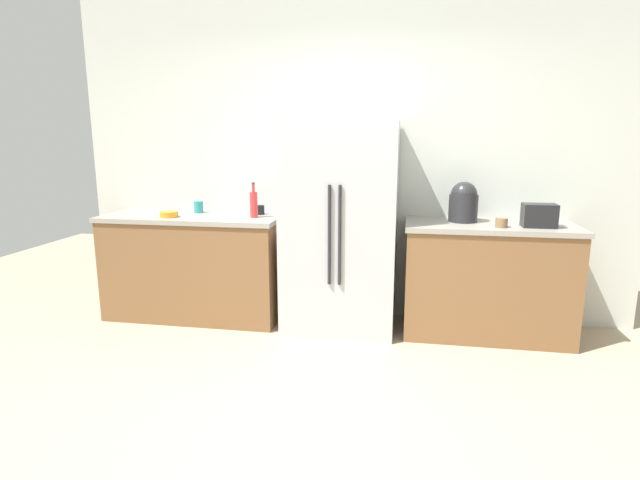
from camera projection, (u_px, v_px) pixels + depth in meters
ground_plane at (307, 421)px, 2.86m from camera, size 9.80×9.80×0.00m
kitchen_back_panel at (349, 154)px, 4.39m from camera, size 4.90×0.10×2.91m
counter_left at (195, 266)px, 4.47m from camera, size 1.58×0.62×0.93m
counter_right at (487, 280)px, 4.05m from camera, size 1.33×0.62×0.93m
refrigerator at (340, 228)px, 4.13m from camera, size 0.92×0.68×1.73m
toaster at (539, 215)px, 3.79m from camera, size 0.24×0.16×0.18m
rice_cooker at (463, 202)px, 4.02m from camera, size 0.23×0.23×0.32m
bottle_a at (254, 204)px, 4.24m from camera, size 0.07×0.07×0.30m
cup_a at (260, 210)px, 4.42m from camera, size 0.08×0.08×0.08m
cup_b at (199, 207)px, 4.52m from camera, size 0.08×0.08×0.10m
cup_c at (501, 223)px, 3.78m from camera, size 0.09×0.09×0.07m
bowl_a at (169, 214)px, 4.28m from camera, size 0.15×0.15×0.05m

